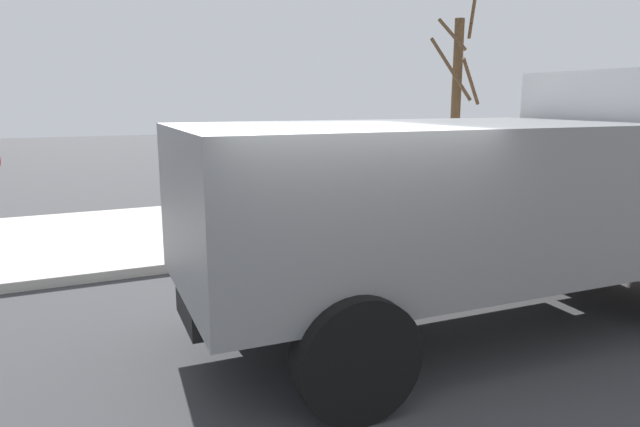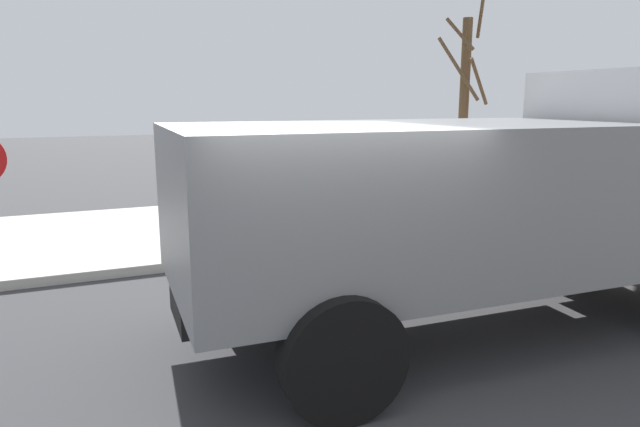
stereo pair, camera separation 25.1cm
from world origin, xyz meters
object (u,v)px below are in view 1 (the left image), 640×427
Objects in this scene: loose_tire at (216,208)px; fire_hydrant at (206,216)px; dump_truck_gray at (503,191)px; bare_tree at (456,110)px.

fire_hydrant is at bearing 140.13° from loose_tire.
loose_tire is at bearing 116.39° from dump_truck_gray.
dump_truck_gray reaches higher than fire_hydrant.
fire_hydrant is 0.19× the size of bare_tree.
bare_tree is at bearing 6.13° from loose_tire.
fire_hydrant is 0.72× the size of loose_tire.
bare_tree is at bearing 57.16° from dump_truck_gray.
dump_truck_gray reaches higher than loose_tire.
loose_tire is 5.79m from bare_tree.
fire_hydrant is 5.97m from bare_tree.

